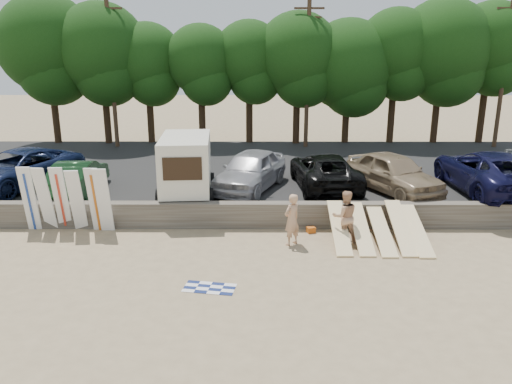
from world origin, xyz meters
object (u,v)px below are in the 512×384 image
car_1 (78,176)px  cooler (341,229)px  car_2 (250,170)px  car_3 (324,170)px  beachgoer_a (292,220)px  beachgoer_b (345,216)px  box_trailer (186,163)px  car_4 (393,173)px  car_5 (488,171)px  car_0 (18,169)px

car_1 → cooler: size_ratio=11.45×
car_2 → car_3: car_2 is taller
beachgoer_a → cooler: 2.38m
beachgoer_b → box_trailer: bearing=-34.8°
car_4 → car_5: (4.12, 0.06, 0.05)m
beachgoer_b → car_0: bearing=-24.0°
car_1 → cooler: (10.88, -3.09, -1.26)m
car_0 → car_2: size_ratio=1.19×
car_2 → beachgoer_b: (3.44, -4.46, -0.61)m
car_0 → car_2: (10.36, -0.26, 0.02)m
car_0 → cooler: 14.43m
car_3 → car_4: 2.99m
car_4 → car_0: bearing=153.4°
beachgoer_a → beachgoer_b: 1.93m
car_3 → car_5: car_5 is taller
box_trailer → car_5: (12.99, 0.65, -0.51)m
car_1 → car_2: 7.43m
car_1 → car_5: bearing=179.0°
car_4 → cooler: (-2.72, -3.25, -1.39)m
beachgoer_b → cooler: 1.14m
car_2 → beachgoer_a: bearing=-51.6°
car_2 → car_0: bearing=-160.8°
car_3 → car_5: bearing=169.0°
car_3 → car_1: bearing=0.5°
beachgoer_b → car_1: bearing=-24.9°
car_4 → cooler: size_ratio=13.14×
beachgoer_a → beachgoer_b: beachgoer_b is taller
car_1 → cooler: 11.38m
beachgoer_a → car_2: bearing=-113.7°
car_1 → beachgoer_a: car_1 is taller
beachgoer_a → car_5: bearing=165.3°
car_4 → car_5: bearing=-23.5°
car_4 → box_trailer: bearing=159.4°
car_2 → car_3: (3.32, 0.44, -0.10)m
beachgoer_a → cooler: beachgoer_a is taller
car_0 → beachgoer_a: (11.89, -5.02, -0.60)m
car_5 → beachgoer_b: car_5 is taller
car_1 → beachgoer_b: (10.85, -3.91, -0.47)m
car_1 → car_4: size_ratio=0.87×
cooler → beachgoer_b: bearing=-72.7°
car_0 → car_5: car_5 is taller
car_4 → beachgoer_a: size_ratio=2.67×
box_trailer → beachgoer_a: 5.78m
car_1 → car_5: car_5 is taller
beachgoer_a → box_trailer: bearing=-83.5°
box_trailer → car_3: size_ratio=0.75×
car_1 → beachgoer_b: size_ratio=2.29×
car_2 → car_4: 6.21m
car_0 → car_2: car_2 is taller
car_2 → beachgoer_a: car_2 is taller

